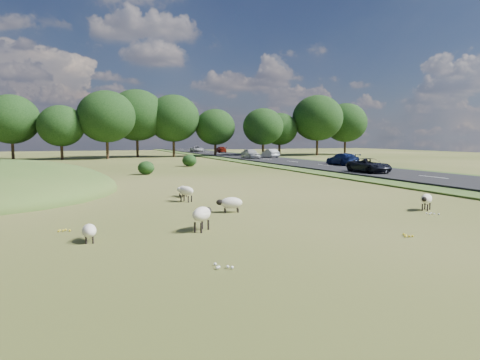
% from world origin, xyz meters
% --- Properties ---
extents(ground, '(160.00, 160.00, 0.00)m').
position_xyz_m(ground, '(0.00, 20.00, 0.00)').
color(ground, '#3A4A17').
rests_on(ground, ground).
extents(road, '(8.00, 150.00, 0.25)m').
position_xyz_m(road, '(20.00, 30.00, 0.12)').
color(road, black).
rests_on(road, ground).
extents(treeline, '(96.28, 14.66, 11.70)m').
position_xyz_m(treeline, '(-1.06, 55.44, 6.57)').
color(treeline, black).
rests_on(treeline, ground).
extents(shrubs, '(22.08, 11.13, 1.40)m').
position_xyz_m(shrubs, '(-3.58, 28.00, 0.68)').
color(shrubs, black).
rests_on(shrubs, ground).
extents(sheep_0, '(1.24, 0.72, 0.69)m').
position_xyz_m(sheep_0, '(-0.08, -0.32, 0.44)').
color(sheep_0, beige).
rests_on(sheep_0, ground).
extents(sheep_1, '(0.56, 1.10, 0.62)m').
position_xyz_m(sheep_1, '(-0.90, 5.54, 0.39)').
color(sheep_1, beige).
rests_on(sheep_1, ground).
extents(sheep_2, '(1.06, 0.87, 0.77)m').
position_xyz_m(sheep_2, '(8.59, -3.01, 0.54)').
color(sheep_2, beige).
rests_on(sheep_2, ground).
extents(sheep_3, '(0.91, 1.15, 0.82)m').
position_xyz_m(sheep_3, '(-1.22, 3.59, 0.57)').
color(sheep_3, beige).
rests_on(sheep_3, ground).
extents(sheep_4, '(1.10, 1.16, 0.88)m').
position_xyz_m(sheep_4, '(-2.33, -3.58, 0.62)').
color(sheep_4, beige).
rests_on(sheep_4, ground).
extents(sheep_5, '(0.45, 1.01, 0.59)m').
position_xyz_m(sheep_5, '(-6.19, -3.87, 0.37)').
color(sheep_5, beige).
rests_on(sheep_5, ground).
extents(car_0, '(1.77, 4.39, 1.50)m').
position_xyz_m(car_0, '(18.10, 42.06, 1.00)').
color(car_0, silver).
rests_on(car_0, road).
extents(car_1, '(2.21, 4.80, 1.33)m').
position_xyz_m(car_1, '(18.10, 73.47, 0.92)').
color(car_1, silver).
rests_on(car_1, road).
extents(car_2, '(1.72, 4.23, 1.23)m').
position_xyz_m(car_2, '(21.90, 68.39, 0.86)').
color(car_2, maroon).
rests_on(car_2, road).
extents(car_3, '(1.41, 4.03, 1.33)m').
position_xyz_m(car_3, '(21.90, 43.12, 0.91)').
color(car_3, '#9FA2A6').
rests_on(car_3, road).
extents(car_4, '(2.09, 4.54, 1.26)m').
position_xyz_m(car_4, '(18.10, 13.58, 0.88)').
color(car_4, black).
rests_on(car_4, road).
extents(car_5, '(1.92, 4.72, 1.37)m').
position_xyz_m(car_5, '(21.90, 23.39, 0.94)').
color(car_5, navy).
rests_on(car_5, road).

